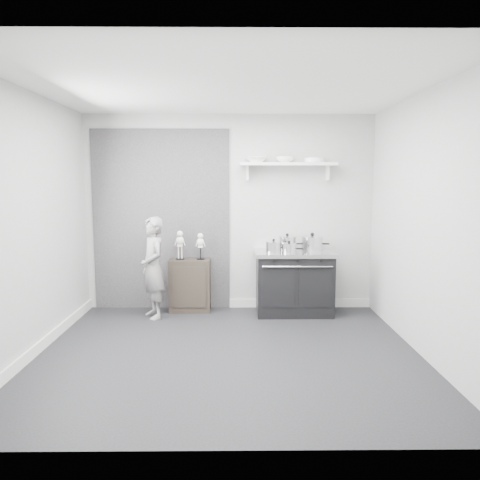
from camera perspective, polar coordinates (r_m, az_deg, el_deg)
ground at (r=5.05m, az=-1.52°, el=-13.56°), size 4.00×4.00×0.00m
room_shell at (r=4.88m, az=-2.60°, el=5.41°), size 4.02×3.62×2.71m
wall_shelf at (r=6.44m, az=5.89°, el=9.10°), size 1.30×0.26×0.24m
stove at (r=6.39m, az=6.60°, el=-5.13°), size 1.06×0.66×0.85m
side_cabinet at (r=6.52m, az=-6.11°, el=-5.50°), size 0.56×0.32×0.72m
child at (r=6.22m, az=-10.54°, el=-3.34°), size 0.51×0.58×1.33m
pot_front_left at (r=6.15m, az=4.12°, el=-0.86°), size 0.30×0.21×0.19m
pot_back_left at (r=6.41m, az=5.77°, el=-0.38°), size 0.33×0.25×0.23m
pot_back_right at (r=6.43m, az=8.79°, el=-0.39°), size 0.38×0.30×0.24m
pot_front_center at (r=6.15m, az=6.01°, el=-0.98°), size 0.28×0.19×0.16m
skeleton_full at (r=6.43m, az=-7.33°, el=-0.36°), size 0.13×0.08×0.46m
skeleton_torso at (r=6.41m, az=-4.84°, el=-0.53°), size 0.12×0.08×0.42m
bowl_large at (r=6.40m, az=2.02°, el=9.76°), size 0.30×0.30×0.07m
bowl_small at (r=6.43m, az=5.53°, el=9.73°), size 0.24×0.24×0.08m
plate_stack at (r=6.49m, az=9.08°, el=9.58°), size 0.28×0.28×0.06m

